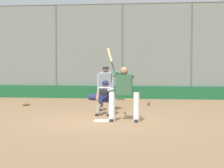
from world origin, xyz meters
TOP-DOWN VIEW (x-y plane):
  - ground_plane at (0.00, 0.00)m, footprint 160.00×160.00m
  - home_plate_marker at (0.00, 0.00)m, footprint 0.43×0.43m
  - backstop_fence at (0.00, -7.33)m, footprint 20.06×0.08m
  - padding_wall at (0.00, -7.23)m, footprint 19.58×0.18m
  - bleachers_beyond at (-1.04, -9.48)m, footprint 13.98×1.95m
  - batter_at_plate at (-0.68, 0.08)m, footprint 1.02×0.62m
  - catcher_behind_plate at (0.05, -1.21)m, footprint 0.62×0.76m
  - umpire_home at (0.18, -2.34)m, footprint 0.65×0.39m
  - spare_bat_near_backstop at (-0.34, -6.48)m, footprint 0.85×0.08m
  - spare_bat_by_padding at (-1.34, -4.78)m, footprint 0.07×0.92m
  - fielding_glove_on_dirt at (3.63, -3.70)m, footprint 0.29×0.22m
  - equipment_bag_dugout_side at (0.95, -6.30)m, footprint 1.18×0.29m

SIDE VIEW (x-z plane):
  - ground_plane at x=0.00m, z-range 0.00..0.00m
  - home_plate_marker at x=0.00m, z-range 0.00..0.01m
  - spare_bat_near_backstop at x=-0.34m, z-range 0.00..0.07m
  - spare_bat_by_padding at x=-1.34m, z-range 0.00..0.07m
  - fielding_glove_on_dirt at x=3.63m, z-range 0.00..0.10m
  - equipment_bag_dugout_side at x=0.95m, z-range 0.00..0.29m
  - padding_wall at x=0.00m, z-range 0.00..0.62m
  - bleachers_beyond at x=-1.04m, z-range -0.20..0.96m
  - catcher_behind_plate at x=0.05m, z-range 0.02..1.18m
  - umpire_home at x=0.18m, z-range 0.06..1.66m
  - batter_at_plate at x=-0.68m, z-range -0.21..1.97m
  - backstop_fence at x=0.00m, z-range 0.09..4.75m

